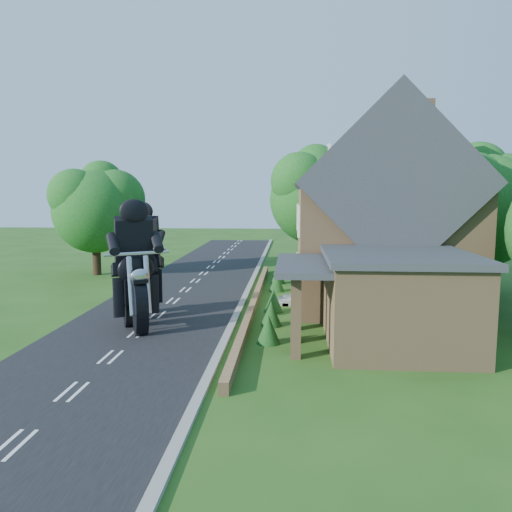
# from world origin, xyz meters

# --- Properties ---
(ground) EXTENTS (120.00, 120.00, 0.00)m
(ground) POSITION_xyz_m (0.00, 0.00, 0.00)
(ground) COLOR #224A15
(ground) RESTS_ON ground
(road) EXTENTS (7.00, 80.00, 0.02)m
(road) POSITION_xyz_m (0.00, 0.00, 0.01)
(road) COLOR black
(road) RESTS_ON ground
(kerb) EXTENTS (0.30, 80.00, 0.12)m
(kerb) POSITION_xyz_m (3.65, 0.00, 0.06)
(kerb) COLOR gray
(kerb) RESTS_ON ground
(garden_wall) EXTENTS (0.30, 22.00, 0.40)m
(garden_wall) POSITION_xyz_m (4.30, 5.00, 0.20)
(garden_wall) COLOR #9C794F
(garden_wall) RESTS_ON ground
(house) EXTENTS (9.54, 8.64, 10.24)m
(house) POSITION_xyz_m (10.49, 6.00, 4.34)
(house) COLOR #9C794F
(house) RESTS_ON ground
(annex) EXTENTS (7.05, 5.94, 3.44)m
(annex) POSITION_xyz_m (9.87, -0.80, 1.77)
(annex) COLOR #9C794F
(annex) RESTS_ON ground
(tree_house_right) EXTENTS (6.51, 6.00, 8.40)m
(tree_house_right) POSITION_xyz_m (16.65, 8.62, 5.19)
(tree_house_right) COLOR black
(tree_house_right) RESTS_ON ground
(tree_behind_house) EXTENTS (7.81, 7.20, 10.08)m
(tree_behind_house) POSITION_xyz_m (14.18, 16.14, 6.23)
(tree_behind_house) COLOR black
(tree_behind_house) RESTS_ON ground
(tree_behind_left) EXTENTS (6.94, 6.40, 9.16)m
(tree_behind_left) POSITION_xyz_m (8.16, 17.13, 5.73)
(tree_behind_left) COLOR black
(tree_behind_left) RESTS_ON ground
(tree_far_road) EXTENTS (6.08, 5.60, 7.84)m
(tree_far_road) POSITION_xyz_m (-6.86, 14.11, 4.84)
(tree_far_road) COLOR black
(tree_far_road) RESTS_ON ground
(shrub_a) EXTENTS (0.90, 0.90, 1.10)m
(shrub_a) POSITION_xyz_m (5.30, -1.00, 0.55)
(shrub_a) COLOR #133B13
(shrub_a) RESTS_ON ground
(shrub_b) EXTENTS (0.90, 0.90, 1.10)m
(shrub_b) POSITION_xyz_m (5.30, 1.50, 0.55)
(shrub_b) COLOR #133B13
(shrub_b) RESTS_ON ground
(shrub_c) EXTENTS (0.90, 0.90, 1.10)m
(shrub_c) POSITION_xyz_m (5.30, 4.00, 0.55)
(shrub_c) COLOR #133B13
(shrub_c) RESTS_ON ground
(shrub_d) EXTENTS (0.90, 0.90, 1.10)m
(shrub_d) POSITION_xyz_m (5.30, 9.00, 0.55)
(shrub_d) COLOR #133B13
(shrub_d) RESTS_ON ground
(shrub_e) EXTENTS (0.90, 0.90, 1.10)m
(shrub_e) POSITION_xyz_m (5.30, 11.50, 0.55)
(shrub_e) COLOR #133B13
(shrub_e) RESTS_ON ground
(shrub_f) EXTENTS (0.90, 0.90, 1.10)m
(shrub_f) POSITION_xyz_m (5.30, 14.00, 0.55)
(shrub_f) COLOR #133B13
(shrub_f) RESTS_ON ground
(motorcycle_lead) EXTENTS (1.28, 1.69, 1.60)m
(motorcycle_lead) POSITION_xyz_m (-0.12, 0.24, 0.80)
(motorcycle_lead) COLOR black
(motorcycle_lead) RESTS_ON ground
(motorcycle_follow) EXTENTS (0.63, 1.72, 1.56)m
(motorcycle_follow) POSITION_xyz_m (-0.51, 2.80, 0.78)
(motorcycle_follow) COLOR black
(motorcycle_follow) RESTS_ON ground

